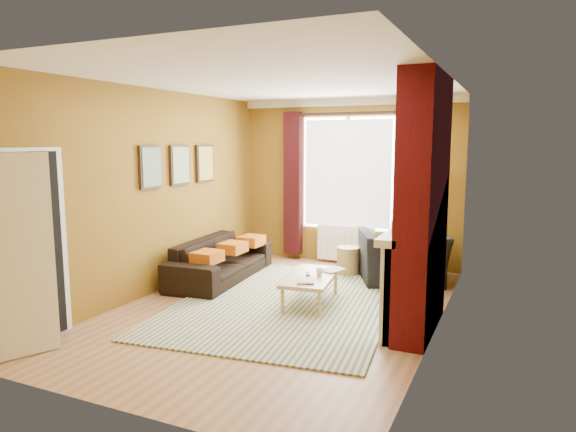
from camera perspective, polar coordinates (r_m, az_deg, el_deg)
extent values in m
plane|color=#8D6440|center=(6.57, -0.91, -10.27)|extent=(5.50, 5.50, 0.00)
cube|color=brown|center=(8.82, 6.73, 3.74)|extent=(3.80, 0.02, 2.80)
cube|color=brown|center=(3.98, -18.12, -2.11)|extent=(3.80, 0.02, 2.80)
cube|color=brown|center=(5.72, 16.53, 1.02)|extent=(0.02, 5.50, 2.80)
cube|color=brown|center=(7.28, -14.61, 2.58)|extent=(0.02, 5.50, 2.80)
cube|color=white|center=(6.27, -0.98, 14.79)|extent=(3.80, 5.50, 0.01)
cube|color=#4D0B0F|center=(5.75, 14.80, 1.12)|extent=(0.35, 1.40, 2.80)
cube|color=white|center=(5.95, 12.63, -6.93)|extent=(0.12, 1.30, 1.10)
cube|color=white|center=(5.84, 12.32, -1.87)|extent=(0.22, 1.40, 0.08)
cube|color=white|center=(5.41, 11.14, -8.74)|extent=(0.16, 0.14, 1.04)
cube|color=white|center=(6.51, 13.50, -5.91)|extent=(0.16, 0.14, 1.04)
cube|color=black|center=(5.97, 12.89, -7.88)|extent=(0.06, 0.80, 0.90)
cube|color=black|center=(6.10, 12.57, -11.66)|extent=(0.20, 1.00, 0.06)
cube|color=white|center=(5.48, 11.68, -1.23)|extent=(0.03, 0.12, 0.16)
cube|color=black|center=(5.72, 12.24, -0.95)|extent=(0.03, 0.10, 0.14)
cylinder|color=black|center=(5.97, 12.74, -0.69)|extent=(0.10, 0.10, 0.12)
cube|color=black|center=(5.75, 13.09, 5.68)|extent=(0.03, 0.60, 0.75)
cube|color=#A47337|center=(5.75, 12.89, 5.69)|extent=(0.01, 0.52, 0.66)
cube|color=white|center=(8.78, 6.80, 12.48)|extent=(3.80, 0.08, 0.12)
cube|color=white|center=(8.78, 6.69, 4.70)|extent=(1.60, 0.04, 1.90)
cube|color=white|center=(8.74, 6.61, 4.69)|extent=(1.50, 0.02, 1.80)
cube|color=white|center=(8.76, 6.65, 4.70)|extent=(0.06, 0.04, 1.90)
cube|color=#350C0F|center=(9.06, 0.56, 3.60)|extent=(0.30, 0.16, 2.50)
cube|color=#350C0F|center=(8.46, 12.82, 3.06)|extent=(0.30, 0.16, 2.50)
cylinder|color=black|center=(8.69, 6.62, 11.27)|extent=(2.30, 0.05, 0.05)
cube|color=white|center=(8.87, 6.42, -3.08)|extent=(1.00, 0.10, 0.60)
cube|color=white|center=(8.96, 3.56, -2.93)|extent=(0.04, 0.03, 0.56)
cube|color=white|center=(8.92, 4.22, -2.98)|extent=(0.04, 0.03, 0.56)
cube|color=white|center=(8.89, 4.89, -3.04)|extent=(0.04, 0.03, 0.56)
cube|color=white|center=(8.85, 5.56, -3.09)|extent=(0.04, 0.03, 0.56)
cube|color=white|center=(8.82, 6.24, -3.15)|extent=(0.04, 0.03, 0.56)
cube|color=white|center=(8.78, 6.92, -3.20)|extent=(0.04, 0.03, 0.56)
cube|color=white|center=(8.75, 7.61, -3.25)|extent=(0.04, 0.03, 0.56)
cube|color=white|center=(8.72, 8.30, -3.31)|extent=(0.04, 0.03, 0.56)
cube|color=white|center=(8.69, 9.00, -3.36)|extent=(0.04, 0.03, 0.56)
cube|color=black|center=(7.16, -15.03, 5.28)|extent=(0.04, 0.44, 0.58)
cube|color=#B0DD34|center=(7.14, -14.87, 5.28)|extent=(0.01, 0.38, 0.52)
cube|color=black|center=(7.67, -11.94, 5.57)|extent=(0.04, 0.44, 0.58)
cube|color=green|center=(7.66, -11.79, 5.57)|extent=(0.01, 0.38, 0.52)
cube|color=black|center=(8.20, -9.25, 5.80)|extent=(0.04, 0.44, 0.58)
cube|color=#BA7A2E|center=(8.19, -9.10, 5.80)|extent=(0.01, 0.38, 0.52)
cube|color=white|center=(5.88, -26.90, -3.30)|extent=(0.05, 0.94, 2.06)
cube|color=black|center=(5.87, -26.78, -3.32)|extent=(0.02, 0.80, 1.98)
cube|color=white|center=(5.51, -28.54, -4.14)|extent=(0.37, 0.74, 1.98)
imported|color=#3F7232|center=(6.25, 13.32, 0.38)|extent=(0.14, 0.10, 0.27)
cube|color=#AD510E|center=(7.30, -8.97, -4.50)|extent=(0.34, 0.40, 0.16)
cube|color=#AD510E|center=(7.88, -6.18, -3.50)|extent=(0.34, 0.40, 0.16)
cube|color=#AD510E|center=(8.39, -4.09, -2.75)|extent=(0.34, 0.40, 0.16)
cube|color=#355094|center=(6.81, -0.14, -9.50)|extent=(3.07, 3.97, 0.02)
imported|color=black|center=(7.91, -7.46, -4.80)|extent=(1.00, 2.18, 0.62)
imported|color=black|center=(7.80, 12.54, -4.51)|extent=(1.52, 1.45, 0.78)
cube|color=tan|center=(6.66, 2.56, -6.81)|extent=(0.73, 1.21, 0.05)
cylinder|color=tan|center=(6.29, -0.62, -9.51)|extent=(0.05, 0.05, 0.33)
cylinder|color=tan|center=(6.18, 3.50, -9.85)|extent=(0.05, 0.05, 0.33)
cylinder|color=tan|center=(7.24, 1.73, -7.12)|extent=(0.05, 0.05, 0.33)
cylinder|color=tan|center=(7.15, 5.31, -7.36)|extent=(0.05, 0.05, 0.33)
cylinder|color=#A38047|center=(8.17, 6.68, -4.99)|extent=(0.46, 0.46, 0.44)
cylinder|color=black|center=(8.23, 15.90, -6.64)|extent=(0.32, 0.32, 0.03)
cylinder|color=black|center=(8.06, 16.13, -1.02)|extent=(0.03, 0.03, 1.60)
cone|color=beige|center=(7.97, 16.36, 4.73)|extent=(0.32, 0.32, 0.19)
imported|color=#999999|center=(6.35, 1.01, -7.19)|extent=(0.30, 0.34, 0.03)
imported|color=#999999|center=(6.97, 4.29, -5.85)|extent=(0.31, 0.36, 0.02)
imported|color=#999999|center=(6.63, 3.51, -6.26)|extent=(0.14, 0.14, 0.09)
cube|color=#29292B|center=(6.66, 2.21, -6.49)|extent=(0.11, 0.16, 0.02)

